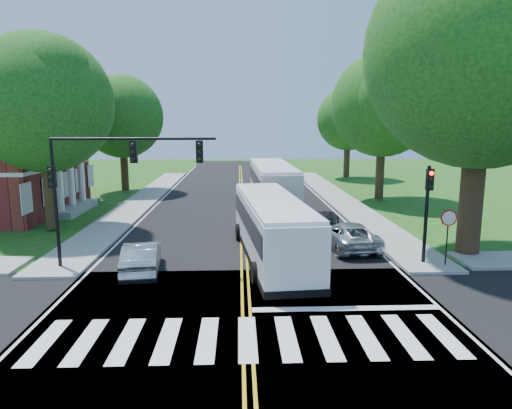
{
  "coord_description": "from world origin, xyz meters",
  "views": [
    {
      "loc": [
        -0.23,
        -13.31,
        6.38
      ],
      "look_at": [
        0.62,
        9.09,
        2.4
      ],
      "focal_mm": 32.0,
      "sensor_mm": 36.0,
      "label": 1
    }
  ],
  "objects_px": {
    "hatchback": "(142,258)",
    "suv": "(348,235)",
    "signal_nw": "(108,171)",
    "bus_lead": "(272,227)",
    "bus_follow": "(272,184)",
    "dark_sedan": "(325,220)",
    "signal_ne": "(428,201)"
  },
  "relations": [
    {
      "from": "hatchback",
      "to": "suv",
      "type": "relative_size",
      "value": 0.85
    },
    {
      "from": "signal_nw",
      "to": "bus_lead",
      "type": "bearing_deg",
      "value": 10.81
    },
    {
      "from": "bus_lead",
      "to": "hatchback",
      "type": "height_order",
      "value": "bus_lead"
    },
    {
      "from": "bus_lead",
      "to": "bus_follow",
      "type": "distance_m",
      "value": 13.83
    },
    {
      "from": "dark_sedan",
      "to": "hatchback",
      "type": "bearing_deg",
      "value": 55.84
    },
    {
      "from": "hatchback",
      "to": "suv",
      "type": "height_order",
      "value": "hatchback"
    },
    {
      "from": "suv",
      "to": "dark_sedan",
      "type": "height_order",
      "value": "suv"
    },
    {
      "from": "bus_follow",
      "to": "hatchback",
      "type": "distance_m",
      "value": 17.25
    },
    {
      "from": "bus_lead",
      "to": "suv",
      "type": "distance_m",
      "value": 4.51
    },
    {
      "from": "signal_ne",
      "to": "bus_follow",
      "type": "height_order",
      "value": "signal_ne"
    },
    {
      "from": "signal_ne",
      "to": "bus_lead",
      "type": "xyz_separation_m",
      "value": [
        -6.88,
        1.36,
        -1.41
      ]
    },
    {
      "from": "bus_follow",
      "to": "suv",
      "type": "xyz_separation_m",
      "value": [
        3.06,
        -12.15,
        -1.06
      ]
    },
    {
      "from": "signal_ne",
      "to": "dark_sedan",
      "type": "bearing_deg",
      "value": 113.14
    },
    {
      "from": "bus_lead",
      "to": "suv",
      "type": "bearing_deg",
      "value": -163.66
    },
    {
      "from": "bus_follow",
      "to": "dark_sedan",
      "type": "height_order",
      "value": "bus_follow"
    },
    {
      "from": "signal_ne",
      "to": "dark_sedan",
      "type": "distance_m",
      "value": 8.37
    },
    {
      "from": "signal_nw",
      "to": "suv",
      "type": "distance_m",
      "value": 12.25
    },
    {
      "from": "hatchback",
      "to": "dark_sedan",
      "type": "xyz_separation_m",
      "value": [
        9.47,
        8.05,
        -0.13
      ]
    },
    {
      "from": "suv",
      "to": "bus_follow",
      "type": "bearing_deg",
      "value": -79.9
    },
    {
      "from": "signal_nw",
      "to": "dark_sedan",
      "type": "relative_size",
      "value": 1.86
    },
    {
      "from": "signal_nw",
      "to": "suv",
      "type": "xyz_separation_m",
      "value": [
        11.29,
        3.01,
        -3.68
      ]
    },
    {
      "from": "bus_lead",
      "to": "bus_follow",
      "type": "bearing_deg",
      "value": -99.74
    },
    {
      "from": "signal_nw",
      "to": "dark_sedan",
      "type": "bearing_deg",
      "value": 34.13
    },
    {
      "from": "bus_lead",
      "to": "signal_nw",
      "type": "bearing_deg",
      "value": 5.4
    },
    {
      "from": "signal_nw",
      "to": "suv",
      "type": "relative_size",
      "value": 1.45
    },
    {
      "from": "signal_ne",
      "to": "bus_follow",
      "type": "relative_size",
      "value": 0.34
    },
    {
      "from": "signal_ne",
      "to": "signal_nw",
      "type": "bearing_deg",
      "value": -179.95
    },
    {
      "from": "bus_lead",
      "to": "dark_sedan",
      "type": "xyz_separation_m",
      "value": [
        3.72,
        6.02,
        -0.99
      ]
    },
    {
      "from": "suv",
      "to": "signal_nw",
      "type": "bearing_deg",
      "value": 10.87
    },
    {
      "from": "signal_ne",
      "to": "suv",
      "type": "height_order",
      "value": "signal_ne"
    },
    {
      "from": "signal_ne",
      "to": "bus_follow",
      "type": "bearing_deg",
      "value": 111.05
    },
    {
      "from": "signal_nw",
      "to": "signal_ne",
      "type": "distance_m",
      "value": 14.13
    }
  ]
}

